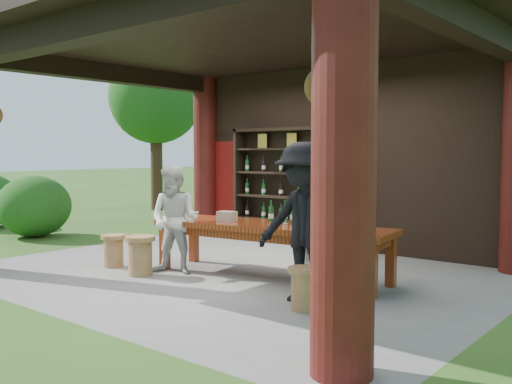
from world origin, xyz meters
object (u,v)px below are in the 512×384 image
Objects in this scene: tasting_table at (270,232)px; stool_near_left at (140,255)px; host at (314,218)px; napkin_basket at (227,216)px; stool_near_right at (304,287)px; wine_shelf at (290,186)px; stool_far_left at (114,250)px; guest_woman at (175,220)px; guest_man at (304,223)px.

tasting_table is 6.36× the size of stool_near_left.
stool_near_left is 0.35× the size of host.
napkin_basket is (0.80, 0.94, 0.52)m from stool_near_left.
napkin_basket is at bearing -170.46° from tasting_table.
stool_near_left is 2.81m from stool_near_right.
stool_near_right is at bearing 133.43° from host.
wine_shelf is 3.58m from stool_far_left.
stool_near_right is 1.83× the size of napkin_basket.
guest_woman is 0.75m from napkin_basket.
stool_near_left is at bearing -91.51° from wine_shelf.
guest_man reaches higher than host.
wine_shelf reaches higher than stool_near_right.
stool_far_left is 1.22m from guest_woman.
stool_near_left is at bearing -145.46° from guest_woman.
guest_woman is at bearing -152.09° from tasting_table.
guest_man reaches higher than napkin_basket.
guest_man is at bearing 2.46° from stool_far_left.
wine_shelf is at bearing -32.65° from host.
stool_far_left is (-0.79, 0.13, -0.04)m from stool_near_left.
stool_near_left is 0.69m from guest_woman.
stool_near_left is 0.80m from stool_far_left.
host is 0.86× the size of guest_man.
guest_man is (2.61, 0.28, 0.63)m from stool_near_left.
stool_near_left reaches higher than stool_near_right.
stool_near_left is at bearing -144.75° from tasting_table.
napkin_basket is (0.53, 0.53, 0.04)m from guest_woman.
stool_far_left is at bearing 173.23° from guest_woman.
wine_shelf is 3.11m from guest_woman.
stool_far_left is 3.47m from guest_man.
host reaches higher than stool_near_left.
wine_shelf is 1.57× the size of host.
stool_near_right is 0.26× the size of guest_man.
guest_man is (3.40, 0.15, 0.67)m from stool_far_left.
stool_far_left is at bearing 170.54° from stool_near_left.
stool_near_right is 2.29m from napkin_basket.
host is at bearing 32.41° from stool_far_left.
guest_man reaches higher than stool_far_left.
stool_far_left is at bearing -104.73° from wine_shelf.
wine_shelf is at bearing 127.80° from stool_near_right.
tasting_table is (1.41, -2.44, -0.47)m from wine_shelf.
tasting_table is 7.49× the size of stool_near_right.
wine_shelf reaches higher than stool_near_left.
host is at bearing 118.02° from guest_man.
guest_woman is 0.83× the size of guest_man.
stool_near_right is at bearing -0.15° from stool_near_left.
host is (2.57, 1.63, 0.54)m from stool_far_left.
stool_far_left is at bearing -157.94° from tasting_table.
wine_shelf is 3.59m from stool_near_left.
tasting_table reaches higher than stool_far_left.
guest_man is (2.33, -0.14, 0.16)m from guest_woman.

